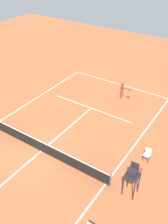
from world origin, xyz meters
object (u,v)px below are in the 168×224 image
(player_serving, at_px, (122,89))
(tennis_ball, at_px, (99,104))
(equipment_bag, at_px, (136,169))
(umpire_chair, at_px, (133,175))
(courtside_chair_mid, at_px, (147,154))

(player_serving, bearing_deg, tennis_ball, -19.10)
(equipment_bag, bearing_deg, player_serving, -57.41)
(umpire_chair, xyz_separation_m, equipment_bag, (0.46, -1.86, -1.46))
(umpire_chair, bearing_deg, equipment_bag, -76.22)
(tennis_ball, distance_m, equipment_bag, 8.38)
(tennis_ball, xyz_separation_m, umpire_chair, (-6.68, 7.47, 1.57))
(courtside_chair_mid, bearing_deg, umpire_chair, 94.28)
(player_serving, distance_m, umpire_chair, 11.11)
(courtside_chair_mid, xyz_separation_m, equipment_bag, (0.21, 1.38, -0.38))
(umpire_chair, relative_size, courtside_chair_mid, 2.54)
(umpire_chair, relative_size, equipment_bag, 3.17)
(umpire_chair, distance_m, courtside_chair_mid, 3.42)
(player_serving, xyz_separation_m, umpire_chair, (-5.45, 9.67, 0.57))
(umpire_chair, bearing_deg, courtside_chair_mid, -85.72)
(courtside_chair_mid, bearing_deg, equipment_bag, 81.23)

